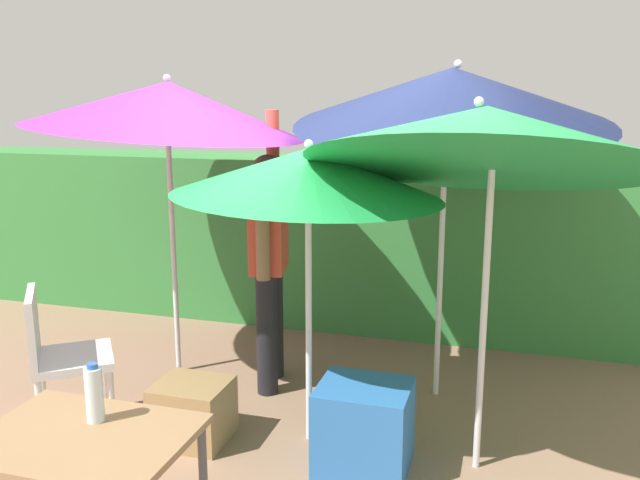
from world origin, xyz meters
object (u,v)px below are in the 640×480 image
at_px(crate_cardboard, 193,412).
at_px(folding_table, 84,456).
at_px(umbrella_yellow, 167,106).
at_px(cooler_box, 364,427).
at_px(umbrella_orange, 308,173).
at_px(umbrella_rainbow, 452,96).
at_px(umbrella_navy, 485,138).
at_px(bottle_water, 94,394).
at_px(person_vendor, 269,254).
at_px(chair_plastic, 60,353).

distance_m(crate_cardboard, folding_table, 1.39).
distance_m(umbrella_yellow, cooler_box, 2.47).
relative_size(umbrella_orange, crate_cardboard, 4.23).
xyz_separation_m(umbrella_rainbow, umbrella_navy, (0.25, -0.86, -0.19)).
height_order(folding_table, bottle_water, bottle_water).
bearing_deg(umbrella_navy, umbrella_rainbow, 106.53).
relative_size(umbrella_navy, person_vendor, 1.15).
height_order(umbrella_yellow, person_vendor, umbrella_yellow).
bearing_deg(umbrella_orange, umbrella_rainbow, 50.49).
xyz_separation_m(umbrella_navy, cooler_box, (-0.55, -0.18, -1.54)).
bearing_deg(umbrella_orange, umbrella_yellow, 150.88).
xyz_separation_m(person_vendor, folding_table, (0.06, -2.15, -0.29)).
distance_m(umbrella_orange, folding_table, 1.82).
height_order(umbrella_orange, umbrella_yellow, umbrella_yellow).
relative_size(umbrella_orange, cooler_box, 3.58).
bearing_deg(umbrella_rainbow, bottle_water, -116.82).
relative_size(umbrella_orange, umbrella_navy, 0.81).
distance_m(umbrella_rainbow, crate_cardboard, 2.45).
bearing_deg(chair_plastic, crate_cardboard, 11.39).
distance_m(umbrella_orange, cooler_box, 1.40).
bearing_deg(person_vendor, crate_cardboard, -100.73).
relative_size(crate_cardboard, bottle_water, 1.72).
height_order(person_vendor, cooler_box, person_vendor).
xyz_separation_m(chair_plastic, cooler_box, (1.78, 0.14, -0.27)).
bearing_deg(umbrella_navy, umbrella_orange, 177.32).
bearing_deg(umbrella_yellow, chair_plastic, -100.87).
bearing_deg(cooler_box, folding_table, -122.16).
bearing_deg(umbrella_rainbow, crate_cardboard, -141.98).
relative_size(chair_plastic, cooler_box, 1.82).
distance_m(chair_plastic, cooler_box, 1.81).
bearing_deg(folding_table, umbrella_orange, 74.20).
relative_size(umbrella_rainbow, umbrella_yellow, 1.08).
bearing_deg(person_vendor, umbrella_orange, -53.23).
distance_m(umbrella_rainbow, folding_table, 2.89).
distance_m(person_vendor, crate_cardboard, 1.16).
distance_m(umbrella_rainbow, chair_plastic, 2.80).
relative_size(umbrella_navy, cooler_box, 4.42).
bearing_deg(cooler_box, crate_cardboard, 179.37).
bearing_deg(folding_table, bottle_water, 98.55).
xyz_separation_m(umbrella_orange, person_vendor, (-0.48, 0.65, -0.63)).
height_order(umbrella_rainbow, crate_cardboard, umbrella_rainbow).
bearing_deg(umbrella_navy, cooler_box, -161.51).
xyz_separation_m(person_vendor, cooler_box, (0.86, -0.87, -0.70)).
height_order(cooler_box, bottle_water, bottle_water).
height_order(chair_plastic, folding_table, chair_plastic).
height_order(umbrella_orange, crate_cardboard, umbrella_orange).
distance_m(umbrella_rainbow, cooler_box, 2.04).
distance_m(umbrella_yellow, bottle_water, 2.44).
distance_m(cooler_box, crate_cardboard, 1.02).
relative_size(chair_plastic, bottle_water, 3.71).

